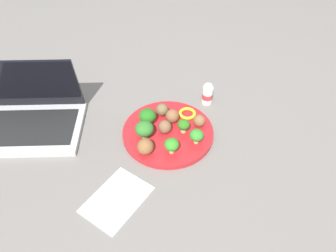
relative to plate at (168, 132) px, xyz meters
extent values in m
plane|color=slate|center=(0.00, 0.00, -0.01)|extent=(4.00, 4.00, 0.00)
cylinder|color=red|center=(0.00, 0.00, 0.00)|extent=(0.28, 0.28, 0.02)
cylinder|color=#A1C272|center=(0.03, -0.04, 0.01)|extent=(0.02, 0.02, 0.01)
ellipsoid|color=#2D691B|center=(0.03, -0.04, 0.04)|extent=(0.04, 0.04, 0.03)
cylinder|color=#9CB984|center=(-0.01, 0.07, 0.01)|extent=(0.02, 0.02, 0.01)
ellipsoid|color=#22661B|center=(-0.01, 0.07, 0.04)|extent=(0.05, 0.05, 0.04)
cylinder|color=#A0BF70|center=(-0.06, 0.04, 0.02)|extent=(0.02, 0.02, 0.02)
ellipsoid|color=#2E6C27|center=(-0.06, 0.04, 0.05)|extent=(0.05, 0.05, 0.04)
cylinder|color=#90B969|center=(-0.06, -0.06, 0.02)|extent=(0.02, 0.02, 0.02)
ellipsoid|color=#328224|center=(-0.06, -0.06, 0.04)|extent=(0.04, 0.04, 0.03)
cylinder|color=#A2D069|center=(0.01, -0.10, 0.02)|extent=(0.01, 0.01, 0.01)
ellipsoid|color=#337F2A|center=(0.01, -0.10, 0.04)|extent=(0.04, 0.04, 0.03)
sphere|color=brown|center=(0.05, 0.06, 0.03)|extent=(0.04, 0.04, 0.04)
sphere|color=brown|center=(-0.11, 0.00, 0.03)|extent=(0.05, 0.05, 0.05)
sphere|color=brown|center=(-0.01, 0.01, 0.03)|extent=(0.04, 0.04, 0.04)
sphere|color=brown|center=(0.08, -0.06, 0.03)|extent=(0.04, 0.04, 0.04)
sphere|color=brown|center=(0.04, 0.01, 0.03)|extent=(0.04, 0.04, 0.04)
torus|color=yellow|center=(0.10, -0.01, 0.01)|extent=(0.08, 0.08, 0.01)
cube|color=white|center=(-0.27, -0.03, -0.01)|extent=(0.17, 0.12, 0.01)
cube|color=silver|center=(-0.28, -0.02, 0.00)|extent=(0.09, 0.02, 0.01)
cube|color=silver|center=(-0.22, -0.01, 0.00)|extent=(0.03, 0.02, 0.01)
cube|color=silver|center=(-0.29, -0.05, 0.00)|extent=(0.09, 0.02, 0.01)
cube|color=silver|center=(-0.22, -0.05, 0.00)|extent=(0.06, 0.02, 0.01)
cylinder|color=white|center=(0.20, -0.02, 0.02)|extent=(0.03, 0.03, 0.06)
cylinder|color=red|center=(0.20, -0.02, 0.02)|extent=(0.04, 0.04, 0.02)
cylinder|color=silver|center=(0.20, -0.02, 0.06)|extent=(0.02, 0.02, 0.01)
cube|color=#BBBBBB|center=(-0.24, 0.36, 0.00)|extent=(0.37, 0.39, 0.02)
cube|color=black|center=(-0.24, 0.36, 0.01)|extent=(0.30, 0.32, 0.00)
cube|color=black|center=(-0.17, 0.41, 0.11)|extent=(0.23, 0.28, 0.20)
camera|label=1|loc=(-0.56, -0.42, 0.72)|focal=34.89mm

